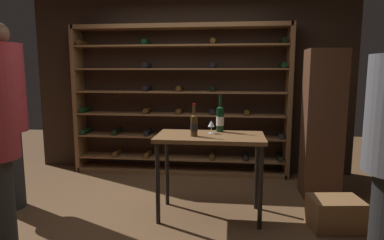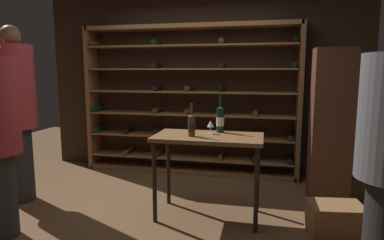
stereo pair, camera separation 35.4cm
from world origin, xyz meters
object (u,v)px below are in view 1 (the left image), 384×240
object	(u,v)px
wine_bottle_black_capsule	(220,118)
wine_rack	(180,102)
wine_bottle_amber_reserve	(194,125)
display_cabinet	(323,124)
wine_crate	(335,214)
person_guest_khaki	(4,108)
wine_glass_stemmed_right	(211,124)
tasting_table	(210,145)

from	to	relation	value
wine_bottle_black_capsule	wine_rack	bearing A→B (deg)	116.63
wine_bottle_black_capsule	wine_bottle_amber_reserve	size ratio (longest dim) A/B	1.21
display_cabinet	wine_bottle_amber_reserve	distance (m)	1.69
wine_crate	display_cabinet	distance (m)	1.17
person_guest_khaki	display_cabinet	distance (m)	3.64
person_guest_khaki	wine_rack	bearing A→B (deg)	34.71
wine_rack	wine_bottle_amber_reserve	bearing A→B (deg)	-76.31
wine_rack	person_guest_khaki	bearing A→B (deg)	-138.63
wine_glass_stemmed_right	person_guest_khaki	bearing A→B (deg)	-176.50
display_cabinet	wine_bottle_black_capsule	size ratio (longest dim) A/B	4.43
wine_rack	tasting_table	world-z (taller)	wine_rack
wine_glass_stemmed_right	wine_bottle_amber_reserve	bearing A→B (deg)	-134.17
wine_bottle_amber_reserve	wine_glass_stemmed_right	world-z (taller)	wine_bottle_amber_reserve
wine_bottle_black_capsule	wine_bottle_amber_reserve	xyz separation A→B (m)	(-0.25, -0.29, -0.03)
person_guest_khaki	wine_crate	xyz separation A→B (m)	(3.47, -0.11, -0.97)
tasting_table	wine_glass_stemmed_right	world-z (taller)	wine_glass_stemmed_right
tasting_table	wine_crate	xyz separation A→B (m)	(1.23, -0.15, -0.61)
wine_crate	display_cabinet	world-z (taller)	display_cabinet
person_guest_khaki	wine_bottle_amber_reserve	distance (m)	2.08
wine_glass_stemmed_right	wine_bottle_black_capsule	bearing A→B (deg)	53.25
wine_bottle_black_capsule	tasting_table	bearing A→B (deg)	-113.83
wine_rack	person_guest_khaki	xyz separation A→B (m)	(-1.70, -1.50, 0.06)
wine_rack	wine_crate	xyz separation A→B (m)	(1.76, -1.61, -0.92)
wine_bottle_amber_reserve	tasting_table	bearing A→B (deg)	25.31
wine_rack	wine_bottle_amber_reserve	world-z (taller)	wine_rack
tasting_table	wine_glass_stemmed_right	xyz separation A→B (m)	(0.01, 0.09, 0.20)
wine_rack	wine_glass_stemmed_right	distance (m)	1.47
wine_crate	wine_glass_stemmed_right	distance (m)	1.49
wine_bottle_amber_reserve	wine_rack	bearing A→B (deg)	103.69
wine_rack	wine_crate	world-z (taller)	wine_rack
display_cabinet	wine_bottle_amber_reserve	world-z (taller)	display_cabinet
wine_crate	wine_glass_stemmed_right	world-z (taller)	wine_glass_stemmed_right
tasting_table	wine_bottle_amber_reserve	bearing A→B (deg)	-154.69
wine_crate	wine_bottle_black_capsule	distance (m)	1.48
wine_bottle_amber_reserve	display_cabinet	bearing A→B (deg)	29.33
wine_rack	wine_glass_stemmed_right	world-z (taller)	wine_rack
wine_bottle_amber_reserve	wine_glass_stemmed_right	distance (m)	0.24
person_guest_khaki	display_cabinet	bearing A→B (deg)	5.94
person_guest_khaki	wine_bottle_amber_reserve	bearing A→B (deg)	-7.55
person_guest_khaki	display_cabinet	xyz separation A→B (m)	(3.54, 0.79, -0.23)
tasting_table	person_guest_khaki	bearing A→B (deg)	-178.91
wine_bottle_black_capsule	person_guest_khaki	bearing A→B (deg)	-173.78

